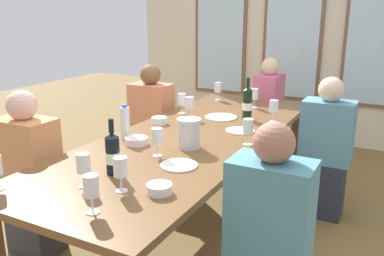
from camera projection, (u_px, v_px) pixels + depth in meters
The scene contains 28 objects.
ground_plane at pixel (192, 228), 3.07m from camera, with size 12.00×12.00×0.00m, color brown.
back_wall_with_windows at pixel (294, 22), 4.91m from camera, with size 4.22×0.10×2.90m.
dining_table at pixel (192, 143), 2.88m from camera, with size 1.02×2.82×0.74m.
white_plate_0 at pixel (221, 117), 3.32m from camera, with size 0.26×0.26×0.01m, color white.
white_plate_1 at pixel (240, 131), 2.95m from camera, with size 0.21×0.21×0.01m, color white.
white_plate_2 at pixel (179, 165), 2.29m from camera, with size 0.21×0.21×0.01m, color white.
metal_pitcher at pixel (189, 133), 2.57m from camera, with size 0.16×0.16×0.19m.
wine_bottle_0 at pixel (247, 103), 3.24m from camera, with size 0.08×0.08×0.34m.
wine_bottle_1 at pixel (113, 154), 2.15m from camera, with size 0.08×0.08×0.30m.
tasting_bowl_0 at pixel (159, 189), 1.94m from camera, with size 0.12×0.12×0.05m, color white.
tasting_bowl_1 at pixel (136, 141), 2.65m from camera, with size 0.15×0.15×0.05m, color white.
tasting_bowl_2 at pixel (159, 121), 3.13m from camera, with size 0.12×0.12×0.05m, color white.
water_bottle at pixel (125, 123), 2.74m from camera, with size 0.06×0.06×0.24m.
wine_glass_0 at pixel (190, 103), 3.28m from camera, with size 0.07×0.07×0.17m.
wine_glass_1 at pixel (274, 107), 3.16m from camera, with size 0.07×0.07×0.17m.
wine_glass_2 at pixel (248, 127), 2.62m from camera, with size 0.07×0.07×0.17m.
wine_glass_3 at pixel (218, 88), 3.95m from camera, with size 0.07×0.07×0.17m.
wine_glass_5 at pixel (182, 100), 3.42m from camera, with size 0.07×0.07×0.17m.
wine_glass_6 at pixel (255, 94), 3.64m from camera, with size 0.07×0.07×0.17m.
wine_glass_7 at pixel (121, 169), 1.93m from camera, with size 0.07×0.07×0.17m.
wine_glass_8 at pixel (83, 164), 1.98m from camera, with size 0.07×0.07×0.17m.
wine_glass_9 at pixel (91, 188), 1.72m from camera, with size 0.07×0.07×0.17m.
wine_glass_10 at pixel (157, 137), 2.41m from camera, with size 0.07×0.07×0.17m.
seated_person_0 at pixel (30, 179), 2.65m from camera, with size 0.38×0.24×1.11m.
seated_person_1 at pixel (268, 241), 1.94m from camera, with size 0.38×0.24×1.11m.
seated_person_2 at pixel (152, 126), 3.87m from camera, with size 0.38×0.24×1.11m.
seated_person_3 at pixel (325, 152), 3.16m from camera, with size 0.38×0.24×1.11m.
seated_person_4 at pixel (268, 112), 4.42m from camera, with size 0.24×0.38×1.11m.
Camera 1 is at (1.28, -2.43, 1.58)m, focal length 38.17 mm.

